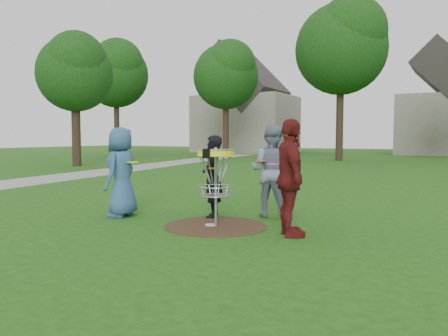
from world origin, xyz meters
The scene contains 11 objects.
ground centered at (0.00, 0.00, 0.00)m, with size 100.00×100.00×0.00m, color #19470F.
dirt_patch centered at (0.00, 0.00, 0.00)m, with size 1.80×1.80×0.01m, color #47331E.
concrete_path centered at (-10.00, 8.00, 0.01)m, with size 2.20×40.00×0.02m, color #9E9E99.
player_blue centered at (-2.09, -0.04, 0.87)m, with size 0.85×0.56×1.75m, color #2E5581.
player_black centered at (-0.48, 0.72, 0.79)m, with size 0.58×0.38×1.59m, color black.
player_grey centered at (0.52, 1.28, 0.90)m, with size 0.87×0.68×1.80m, color gray.
player_maroon centered at (1.40, -0.12, 0.92)m, with size 1.08×0.45×1.84m, color maroon.
disc_on_grass centered at (-0.10, 0.01, 0.01)m, with size 0.22×0.22×0.02m, color silver.
disc_golf_basket centered at (0.00, 0.00, 1.02)m, with size 0.66×0.67×1.38m.
held_discs centered at (-0.15, 0.34, 1.07)m, with size 3.15×1.33×0.17m.
tree_row centered at (0.44, 20.67, 6.21)m, with size 51.20×17.42×9.90m.
Camera 1 is at (3.68, -6.56, 1.57)m, focal length 35.00 mm.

